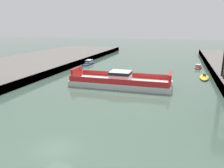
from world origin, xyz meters
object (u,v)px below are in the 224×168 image
moored_boat_near_left (198,67)px  moored_boat_mid_left (89,63)px  chain_ferry (120,81)px  moored_boat_near_right (204,77)px

moored_boat_near_left → moored_boat_mid_left: 34.08m
chain_ferry → moored_boat_near_left: bearing=57.1°
moored_boat_near_left → moored_boat_near_right: 13.43m
moored_boat_near_left → moored_boat_near_right: size_ratio=0.82×
chain_ferry → moored_boat_mid_left: chain_ferry is taller
moored_boat_near_right → moored_boat_mid_left: moored_boat_mid_left is taller
chain_ferry → moored_boat_near_left: 30.96m
chain_ferry → moored_boat_near_right: bearing=35.9°
moored_boat_near_left → moored_boat_near_right: bearing=-87.6°
moored_boat_near_left → moored_boat_mid_left: moored_boat_mid_left is taller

